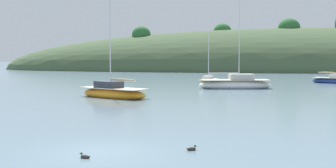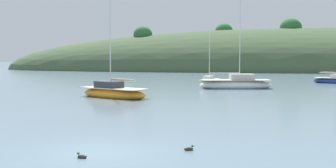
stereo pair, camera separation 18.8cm
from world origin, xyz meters
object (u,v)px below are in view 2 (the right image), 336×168
at_px(duck_lead, 82,157).
at_px(sailboat_cream_ketch, 113,93).
at_px(duck_straggler, 189,149).
at_px(sailboat_blue_center, 210,81).
at_px(sailboat_red_portside, 236,84).
at_px(sailboat_orange_cutter, 336,80).

bearing_deg(duck_lead, sailboat_cream_ketch, 101.77).
relative_size(duck_straggler, duck_lead, 0.97).
relative_size(sailboat_blue_center, sailboat_red_portside, 0.56).
relative_size(sailboat_red_portside, duck_lead, 27.89).
bearing_deg(sailboat_orange_cutter, duck_lead, -113.86).
height_order(sailboat_blue_center, sailboat_red_portside, sailboat_red_portside).
bearing_deg(sailboat_orange_cutter, sailboat_red_portside, -141.33).
distance_m(sailboat_red_portside, sailboat_orange_cutter, 16.39).
relative_size(sailboat_cream_ketch, duck_lead, 21.18).
relative_size(sailboat_cream_ketch, sailboat_red_portside, 0.76).
distance_m(sailboat_cream_ketch, sailboat_orange_cutter, 31.89).
bearing_deg(duck_lead, sailboat_orange_cutter, 66.14).
bearing_deg(sailboat_orange_cutter, sailboat_blue_center, -169.86).
bearing_deg(duck_straggler, sailboat_orange_cutter, 69.53).
relative_size(sailboat_red_portside, duck_straggler, 28.86).
height_order(sailboat_cream_ketch, sailboat_orange_cutter, sailboat_cream_ketch).
xyz_separation_m(duck_straggler, duck_lead, (-3.61, -1.72, 0.00)).
xyz_separation_m(sailboat_red_portside, duck_lead, (-6.20, -32.69, -0.41)).
bearing_deg(sailboat_cream_ketch, duck_lead, -78.23).
height_order(sailboat_cream_ketch, duck_straggler, sailboat_cream_ketch).
bearing_deg(sailboat_red_portside, sailboat_blue_center, 112.80).
bearing_deg(sailboat_orange_cutter, sailboat_cream_ketch, -137.29).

